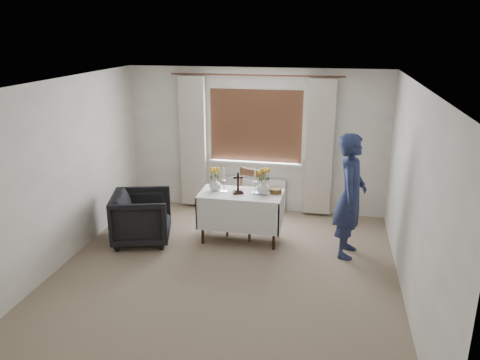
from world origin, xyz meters
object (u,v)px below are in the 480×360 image
altar_table (241,217)px  wooden_chair (245,203)px  flower_vase_left (215,184)px  flower_vase_right (263,187)px  armchair (142,217)px  person (350,196)px  wooden_cross (238,183)px

altar_table → wooden_chair: 0.26m
flower_vase_left → flower_vase_right: bearing=-2.4°
altar_table → armchair: (-1.46, -0.34, 0.01)m
armchair → flower_vase_left: flower_vase_left is taller
person → flower_vase_left: size_ratio=9.34×
altar_table → person: (1.59, -0.16, 0.51)m
person → flower_vase_right: 1.27m
wooden_cross → flower_vase_right: wooden_cross is taller
wooden_cross → flower_vase_left: wooden_cross is taller
altar_table → person: size_ratio=0.70×
wooden_cross → flower_vase_right: (0.37, 0.04, -0.06)m
altar_table → flower_vase_right: size_ratio=5.78×
person → flower_vase_left: 2.01m
person → wooden_cross: bearing=93.8°
wooden_chair → flower_vase_left: size_ratio=5.44×
person → flower_vase_left: person is taller
altar_table → armchair: armchair is taller
altar_table → wooden_chair: bearing=82.9°
altar_table → wooden_cross: (-0.04, -0.02, 0.55)m
altar_table → flower_vase_left: 0.63m
person → flower_vase_right: size_ratio=8.26×
altar_table → armchair: size_ratio=1.45×
wooden_chair → flower_vase_left: (-0.43, -0.17, 0.34)m
wooden_chair → altar_table: bearing=-76.0°
armchair → wooden_cross: bearing=-93.4°
wooden_chair → armchair: wooden_chair is taller
flower_vase_left → person: bearing=-6.1°
wooden_chair → flower_vase_right: (0.31, -0.20, 0.35)m
wooden_cross → flower_vase_right: bearing=-12.6°
person → flower_vase_right: (-1.25, 0.18, -0.02)m
flower_vase_left → wooden_cross: bearing=-11.4°
armchair → flower_vase_right: size_ratio=3.97×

